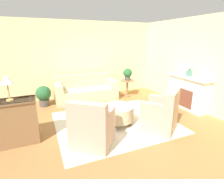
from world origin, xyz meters
TOP-DOWN VIEW (x-y plane):
  - ground_plane at (0.00, 0.00)m, footprint 16.00×16.00m
  - wall_back at (0.00, 2.71)m, footprint 9.30×0.12m
  - wall_right at (2.79, 0.00)m, footprint 0.12×9.45m
  - rug at (0.00, 0.00)m, footprint 3.01×2.55m
  - couch at (-0.22, 2.12)m, footprint 2.19×0.87m
  - armchair_left at (-0.87, -0.80)m, footprint 1.06×1.05m
  - armchair_right at (0.87, -0.80)m, footprint 1.06×1.05m
  - ottoman_table at (0.03, -0.09)m, footprint 0.83×0.83m
  - side_table at (1.36, 1.87)m, footprint 0.50×0.50m
  - fireplace at (2.54, 0.07)m, footprint 0.44×1.48m
  - dresser at (-2.32, -0.03)m, footprint 0.96×0.52m
  - vase_mantel_near at (2.53, 0.07)m, footprint 0.18×0.18m
  - potted_plant_on_side_table at (1.36, 1.87)m, footprint 0.34×0.34m
  - potted_plant_floor at (-1.66, 2.04)m, footprint 0.48×0.48m
  - table_lamp at (-2.32, -0.03)m, footprint 0.23×0.23m

SIDE VIEW (x-z plane):
  - ground_plane at x=0.00m, z-range 0.00..0.00m
  - rug at x=0.00m, z-range 0.00..0.01m
  - ottoman_table at x=0.03m, z-range 0.07..0.55m
  - couch at x=-0.22m, z-range -0.12..0.78m
  - potted_plant_floor at x=-1.66m, z-range 0.04..0.71m
  - armchair_left at x=-0.87m, z-range -0.11..0.91m
  - armchair_right at x=0.87m, z-range -0.11..0.91m
  - side_table at x=1.36m, z-range 0.11..0.75m
  - dresser at x=-2.32m, z-range 0.02..0.96m
  - fireplace at x=2.54m, z-range 0.03..1.06m
  - potted_plant_on_side_table at x=1.36m, z-range 0.66..1.12m
  - vase_mantel_near at x=2.53m, z-range 1.01..1.26m
  - table_lamp at x=-2.32m, z-range 1.09..1.62m
  - wall_back at x=0.00m, z-range 0.00..2.80m
  - wall_right at x=2.79m, z-range 0.00..2.80m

